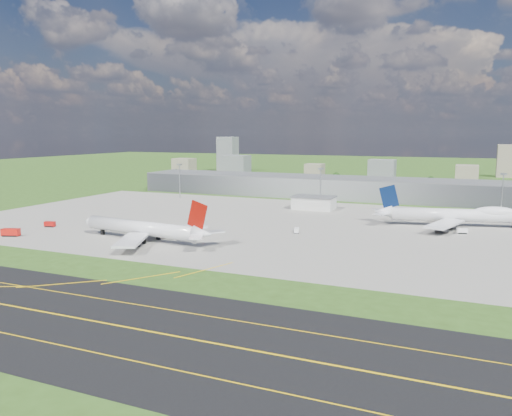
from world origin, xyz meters
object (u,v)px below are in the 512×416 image
at_px(airliner_blue_quad, 459,215).
at_px(tug_yellow, 165,233).
at_px(fire_truck, 11,233).
at_px(crash_tender, 50,224).
at_px(van_white_far, 462,231).
at_px(van_white_near, 297,231).
at_px(airliner_red_twin, 145,229).

height_order(airliner_blue_quad, tug_yellow, airliner_blue_quad).
xyz_separation_m(airliner_blue_quad, fire_truck, (-196.65, -111.10, -4.18)).
relative_size(airliner_blue_quad, crash_tender, 13.80).
bearing_deg(van_white_far, tug_yellow, -172.61).
height_order(fire_truck, van_white_near, fire_truck).
relative_size(airliner_red_twin, van_white_far, 14.11).
relative_size(fire_truck, van_white_far, 1.66).
distance_m(airliner_blue_quad, tug_yellow, 152.78).
distance_m(crash_tender, tug_yellow, 67.18).
relative_size(airliner_red_twin, van_white_near, 14.25).
distance_m(crash_tender, van_white_near, 129.49).
bearing_deg(van_white_near, airliner_blue_quad, -71.31).
xyz_separation_m(airliner_blue_quad, crash_tender, (-197.60, -85.76, -4.56)).
relative_size(airliner_red_twin, airliner_blue_quad, 0.93).
height_order(crash_tender, van_white_far, crash_tender).
xyz_separation_m(van_white_near, van_white_far, (75.43, 30.24, 0.01)).
relative_size(tug_yellow, van_white_far, 0.69).
bearing_deg(van_white_near, van_white_far, -83.89).
bearing_deg(van_white_near, fire_truck, 100.53).
relative_size(tug_yellow, van_white_near, 0.69).
height_order(airliner_red_twin, airliner_blue_quad, airliner_blue_quad).
bearing_deg(crash_tender, fire_truck, -102.70).
height_order(crash_tender, tug_yellow, crash_tender).
bearing_deg(airliner_red_twin, crash_tender, -0.42).
distance_m(airliner_blue_quad, van_white_near, 88.77).
xyz_separation_m(fire_truck, tug_yellow, (65.87, 32.30, -0.98)).
bearing_deg(tug_yellow, van_white_far, -6.31).
relative_size(airliner_red_twin, tug_yellow, 20.54).
bearing_deg(fire_truck, van_white_near, 7.02).
distance_m(airliner_red_twin, van_white_near, 73.16).
height_order(airliner_red_twin, tug_yellow, airliner_red_twin).
distance_m(airliner_blue_quad, van_white_far, 20.56).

